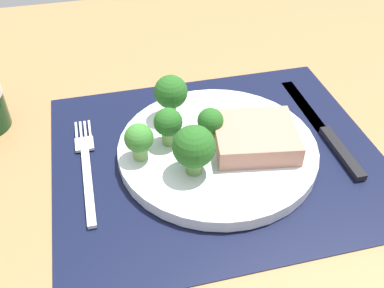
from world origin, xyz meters
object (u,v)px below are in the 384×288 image
(steak, at_px, (255,137))
(knife, at_px, (326,132))
(fork, at_px, (87,166))
(plate, at_px, (217,149))

(steak, distance_m, knife, 0.12)
(steak, xyz_separation_m, fork, (-0.21, 0.03, -0.03))
(steak, bearing_deg, fork, 173.17)
(steak, xyz_separation_m, knife, (0.11, 0.02, -0.03))
(plate, relative_size, fork, 1.32)
(knife, bearing_deg, fork, 179.91)
(steak, relative_size, fork, 0.53)
(plate, bearing_deg, knife, 1.95)
(fork, height_order, knife, knife)
(steak, bearing_deg, knife, 8.42)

